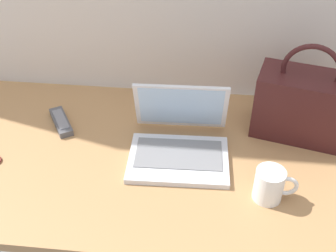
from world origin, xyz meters
name	(u,v)px	position (x,y,z in m)	size (l,w,h in m)	color
desk	(157,158)	(0.00, 0.00, 0.01)	(1.60, 0.76, 0.03)	#A87A4C
laptop	(179,141)	(0.07, 0.02, 0.08)	(0.32, 0.30, 0.21)	silver
coffee_mug	(270,185)	(0.34, -0.15, 0.08)	(0.12, 0.08, 0.10)	white
remote_control_near	(61,122)	(-0.35, 0.12, 0.04)	(0.12, 0.16, 0.02)	#4C4C51
handbag	(303,104)	(0.46, 0.17, 0.15)	(0.33, 0.23, 0.33)	#3F1919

